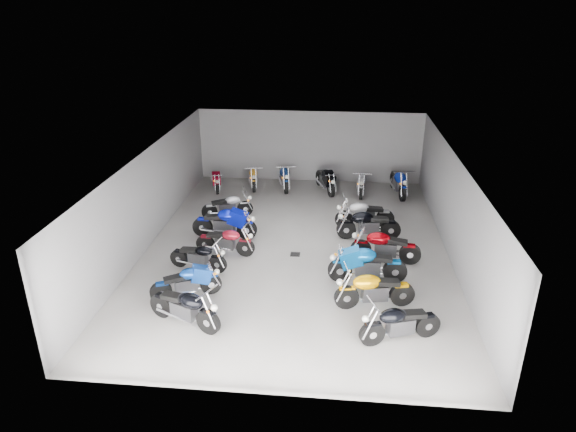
% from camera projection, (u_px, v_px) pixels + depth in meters
% --- Properties ---
extents(ground, '(14.00, 14.00, 0.00)m').
position_uv_depth(ground, '(296.00, 248.00, 17.33)').
color(ground, '#9D9A95').
rests_on(ground, ground).
extents(wall_back, '(10.00, 0.10, 3.20)m').
position_uv_depth(wall_back, '(310.00, 147.00, 23.11)').
color(wall_back, slate).
rests_on(wall_back, ground).
extents(wall_left, '(0.10, 14.00, 3.20)m').
position_uv_depth(wall_left, '(148.00, 198.00, 17.15)').
color(wall_left, slate).
rests_on(wall_left, ground).
extents(wall_right, '(0.10, 14.00, 3.20)m').
position_uv_depth(wall_right, '(454.00, 210.00, 16.25)').
color(wall_right, slate).
rests_on(wall_right, ground).
extents(ceiling, '(10.00, 14.00, 0.04)m').
position_uv_depth(ceiling, '(297.00, 156.00, 16.07)').
color(ceiling, black).
rests_on(ceiling, wall_back).
extents(drain_grate, '(0.32, 0.32, 0.01)m').
position_uv_depth(drain_grate, '(295.00, 254.00, 16.87)').
color(drain_grate, black).
rests_on(drain_grate, ground).
extents(motorcycle_left_a, '(2.07, 1.01, 0.97)m').
position_uv_depth(motorcycle_left_a, '(185.00, 307.00, 13.05)').
color(motorcycle_left_a, black).
rests_on(motorcycle_left_a, ground).
extents(motorcycle_left_b, '(1.88, 0.94, 0.88)m').
position_uv_depth(motorcycle_left_b, '(187.00, 282.00, 14.28)').
color(motorcycle_left_b, black).
rests_on(motorcycle_left_b, ground).
extents(motorcycle_left_c, '(1.88, 0.54, 0.83)m').
position_uv_depth(motorcycle_left_c, '(199.00, 256.00, 15.77)').
color(motorcycle_left_c, black).
rests_on(motorcycle_left_c, ground).
extents(motorcycle_left_d, '(1.99, 0.45, 0.87)m').
position_uv_depth(motorcycle_left_d, '(226.00, 241.00, 16.72)').
color(motorcycle_left_d, black).
rests_on(motorcycle_left_d, ground).
extents(motorcycle_left_e, '(2.30, 0.48, 1.01)m').
position_uv_depth(motorcycle_left_e, '(225.00, 223.00, 17.86)').
color(motorcycle_left_e, black).
rests_on(motorcycle_left_e, ground).
extents(motorcycle_left_f, '(1.90, 0.78, 0.87)m').
position_uv_depth(motorcycle_left_f, '(228.00, 206.00, 19.53)').
color(motorcycle_left_f, black).
rests_on(motorcycle_left_f, ground).
extents(motorcycle_right_a, '(2.04, 0.85, 0.93)m').
position_uv_depth(motorcycle_right_a, '(400.00, 323.00, 12.45)').
color(motorcycle_right_a, black).
rests_on(motorcycle_right_a, ground).
extents(motorcycle_right_b, '(2.20, 0.62, 0.98)m').
position_uv_depth(motorcycle_right_b, '(374.00, 290.00, 13.83)').
color(motorcycle_right_b, black).
rests_on(motorcycle_right_b, ground).
extents(motorcycle_right_c, '(2.34, 0.50, 1.03)m').
position_uv_depth(motorcycle_right_c, '(367.00, 265.00, 15.07)').
color(motorcycle_right_c, black).
rests_on(motorcycle_right_c, ground).
extents(motorcycle_right_d, '(2.23, 0.49, 0.98)m').
position_uv_depth(motorcycle_right_d, '(385.00, 246.00, 16.23)').
color(motorcycle_right_d, black).
rests_on(motorcycle_right_d, ground).
extents(motorcycle_right_e, '(2.24, 0.48, 0.98)m').
position_uv_depth(motorcycle_right_e, '(368.00, 225.00, 17.78)').
color(motorcycle_right_e, black).
rests_on(motorcycle_right_e, ground).
extents(motorcycle_right_f, '(2.17, 0.52, 0.96)m').
position_uv_depth(motorcycle_right_f, '(364.00, 214.00, 18.66)').
color(motorcycle_right_f, black).
rests_on(motorcycle_right_f, ground).
extents(motorcycle_back_a, '(0.68, 1.82, 0.82)m').
position_uv_depth(motorcycle_back_a, '(216.00, 180.00, 22.43)').
color(motorcycle_back_a, black).
rests_on(motorcycle_back_a, ground).
extents(motorcycle_back_b, '(0.55, 2.00, 0.88)m').
position_uv_depth(motorcycle_back_b, '(253.00, 177.00, 22.70)').
color(motorcycle_back_b, black).
rests_on(motorcycle_back_b, ground).
extents(motorcycle_back_c, '(0.64, 2.19, 0.97)m').
position_uv_depth(motorcycle_back_c, '(284.00, 176.00, 22.58)').
color(motorcycle_back_c, black).
rests_on(motorcycle_back_c, ground).
extents(motorcycle_back_d, '(0.93, 2.09, 0.96)m').
position_uv_depth(motorcycle_back_d, '(326.00, 180.00, 22.19)').
color(motorcycle_back_d, black).
rests_on(motorcycle_back_d, ground).
extents(motorcycle_back_e, '(0.43, 2.08, 0.91)m').
position_uv_depth(motorcycle_back_e, '(362.00, 183.00, 21.92)').
color(motorcycle_back_e, black).
rests_on(motorcycle_back_e, ground).
extents(motorcycle_back_f, '(0.56, 2.35, 1.04)m').
position_uv_depth(motorcycle_back_f, '(399.00, 182.00, 21.80)').
color(motorcycle_back_f, black).
rests_on(motorcycle_back_f, ground).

